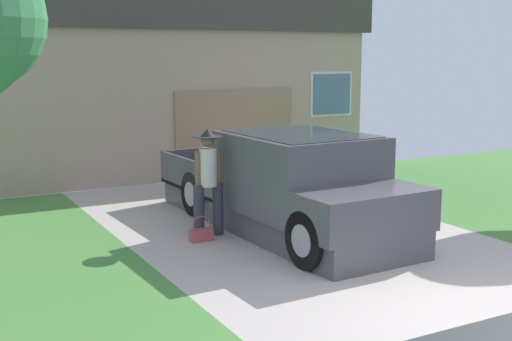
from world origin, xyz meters
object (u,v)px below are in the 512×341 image
object	(u,v)px
person_with_hat	(208,179)
house_with_garage	(131,79)
pickup_truck	(293,187)
handbag	(201,234)
wheeled_trash_bin	(347,154)

from	to	relation	value
person_with_hat	house_with_garage	size ratio (longest dim) A/B	0.16
person_with_hat	house_with_garage	xyz separation A→B (m)	(1.15, 7.28, 1.31)
person_with_hat	pickup_truck	bearing A→B (deg)	-16.73
pickup_truck	house_with_garage	size ratio (longest dim) A/B	0.51
person_with_hat	handbag	distance (m)	0.87
person_with_hat	wheeled_trash_bin	xyz separation A→B (m)	(4.79, 2.88, -0.34)
pickup_truck	wheeled_trash_bin	distance (m)	4.86
pickup_truck	house_with_garage	world-z (taller)	house_with_garage
house_with_garage	wheeled_trash_bin	bearing A→B (deg)	-50.41
pickup_truck	house_with_garage	distance (m)	7.90
house_with_garage	wheeled_trash_bin	size ratio (longest dim) A/B	10.03
pickup_truck	person_with_hat	distance (m)	1.37
person_with_hat	wheeled_trash_bin	distance (m)	5.60
house_with_garage	wheeled_trash_bin	distance (m)	5.94
person_with_hat	wheeled_trash_bin	world-z (taller)	person_with_hat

